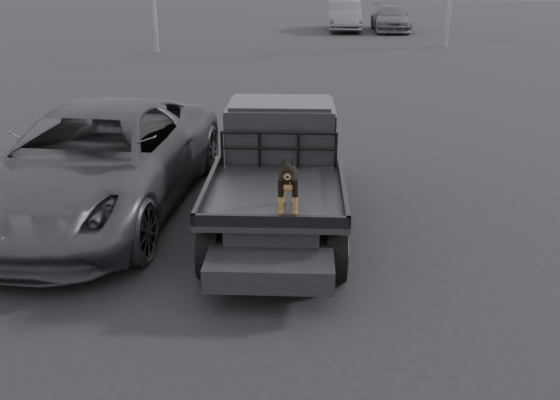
# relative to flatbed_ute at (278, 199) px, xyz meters

# --- Properties ---
(ground) EXTENTS (120.00, 120.00, 0.00)m
(ground) POSITION_rel_flatbed_ute_xyz_m (0.78, -1.56, -0.46)
(ground) COLOR black
(ground) RESTS_ON ground
(flatbed_ute) EXTENTS (2.00, 5.40, 0.92)m
(flatbed_ute) POSITION_rel_flatbed_ute_xyz_m (0.00, 0.00, 0.00)
(flatbed_ute) COLOR black
(flatbed_ute) RESTS_ON ground
(ute_cab) EXTENTS (1.72, 1.30, 0.88)m
(ute_cab) POSITION_rel_flatbed_ute_xyz_m (0.00, 0.95, 0.90)
(ute_cab) COLOR black
(ute_cab) RESTS_ON flatbed_ute
(headache_rack) EXTENTS (1.80, 0.08, 0.55)m
(headache_rack) POSITION_rel_flatbed_ute_xyz_m (0.00, 0.20, 0.74)
(headache_rack) COLOR black
(headache_rack) RESTS_ON flatbed_ute
(dog) EXTENTS (0.32, 0.60, 0.74)m
(dog) POSITION_rel_flatbed_ute_xyz_m (0.20, -1.50, 0.83)
(dog) COLOR black
(dog) RESTS_ON flatbed_ute
(parked_suv) EXTENTS (3.36, 6.44, 1.73)m
(parked_suv) POSITION_rel_flatbed_ute_xyz_m (-2.98, 0.52, 0.41)
(parked_suv) COLOR #313136
(parked_suv) RESTS_ON ground
(distant_car_a) EXTENTS (1.81, 5.09, 1.67)m
(distant_car_a) POSITION_rel_flatbed_ute_xyz_m (2.56, 28.76, 0.38)
(distant_car_a) COLOR #4E4E53
(distant_car_a) RESTS_ON ground
(distant_car_b) EXTENTS (2.05, 4.94, 1.43)m
(distant_car_b) POSITION_rel_flatbed_ute_xyz_m (5.20, 28.54, 0.25)
(distant_car_b) COLOR #48484D
(distant_car_b) RESTS_ON ground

